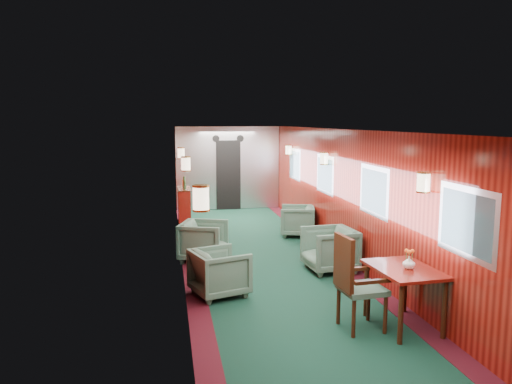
# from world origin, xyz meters

# --- Properties ---
(room) EXTENTS (12.00, 12.10, 2.40)m
(room) POSITION_xyz_m (0.00, 0.00, 1.63)
(room) COLOR #0E3324
(room) RESTS_ON ground
(bulkhead) EXTENTS (2.98, 0.17, 2.39)m
(bulkhead) POSITION_xyz_m (0.00, 5.91, 1.18)
(bulkhead) COLOR silver
(bulkhead) RESTS_ON ground
(windows_right) EXTENTS (0.02, 8.60, 0.80)m
(windows_right) POSITION_xyz_m (1.49, 0.25, 1.45)
(windows_right) COLOR silver
(windows_right) RESTS_ON ground
(wall_sconces) EXTENTS (2.97, 7.97, 0.25)m
(wall_sconces) POSITION_xyz_m (0.00, 0.57, 1.79)
(wall_sconces) COLOR #FFF1C6
(wall_sconces) RESTS_ON ground
(dining_table) EXTENTS (0.78, 1.06, 0.76)m
(dining_table) POSITION_xyz_m (1.13, -2.83, 0.64)
(dining_table) COLOR maroon
(dining_table) RESTS_ON ground
(side_chair) EXTENTS (0.58, 0.61, 1.19)m
(side_chair) POSITION_xyz_m (0.48, -2.81, 0.65)
(side_chair) COLOR #1B4033
(side_chair) RESTS_ON ground
(credenza) EXTENTS (0.31, 1.00, 1.17)m
(credenza) POSITION_xyz_m (-1.34, 4.03, 0.46)
(credenza) COLOR maroon
(credenza) RESTS_ON ground
(flower_vase) EXTENTS (0.16, 0.16, 0.15)m
(flower_vase) POSITION_xyz_m (1.16, -2.88, 0.84)
(flower_vase) COLOR white
(flower_vase) RESTS_ON dining_table
(armchair_left_near) EXTENTS (0.95, 0.94, 0.69)m
(armchair_left_near) POSITION_xyz_m (-1.00, -1.29, 0.34)
(armchair_left_near) COLOR #1B4033
(armchair_left_near) RESTS_ON ground
(armchair_left_far) EXTENTS (1.02, 1.00, 0.73)m
(armchair_left_far) POSITION_xyz_m (-1.10, 0.60, 0.37)
(armchair_left_far) COLOR #1B4033
(armchair_left_far) RESTS_ON ground
(armchair_right_near) EXTENTS (0.89, 0.86, 0.75)m
(armchair_right_near) POSITION_xyz_m (0.98, -0.42, 0.37)
(armchair_right_near) COLOR #1B4033
(armchair_right_near) RESTS_ON ground
(armchair_right_far) EXTENTS (0.91, 0.90, 0.68)m
(armchair_right_far) POSITION_xyz_m (1.10, 2.23, 0.34)
(armchair_right_far) COLOR #1B4033
(armchair_right_far) RESTS_ON ground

